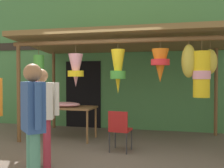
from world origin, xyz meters
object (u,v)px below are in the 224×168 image
(folding_chair, at_px, (119,127))
(passerby_at_right, at_px, (41,110))
(vendor_in_orange, at_px, (33,118))
(display_table, at_px, (67,110))
(flower_heap_on_table, at_px, (66,104))

(folding_chair, xyz_separation_m, passerby_at_right, (-1.07, -1.22, 0.48))
(folding_chair, height_order, passerby_at_right, passerby_at_right)
(folding_chair, bearing_deg, vendor_in_orange, -106.18)
(display_table, relative_size, vendor_in_orange, 0.82)
(flower_heap_on_table, bearing_deg, display_table, 29.71)
(display_table, relative_size, passerby_at_right, 0.84)
(folding_chair, distance_m, passerby_at_right, 1.69)
(display_table, bearing_deg, folding_chair, -28.76)
(display_table, distance_m, flower_heap_on_table, 0.14)
(display_table, xyz_separation_m, passerby_at_right, (0.43, -2.05, 0.26))
(display_table, distance_m, vendor_in_orange, 3.18)
(flower_heap_on_table, height_order, passerby_at_right, passerby_at_right)
(vendor_in_orange, bearing_deg, flower_heap_on_table, 106.19)
(passerby_at_right, bearing_deg, folding_chair, 48.66)
(vendor_in_orange, distance_m, passerby_at_right, 1.09)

